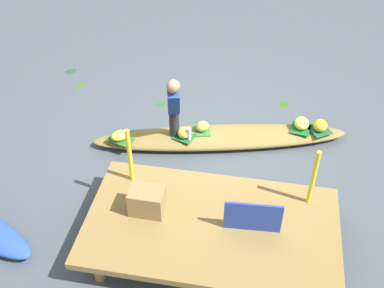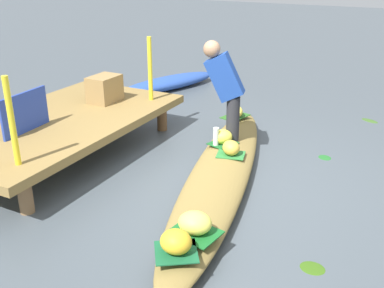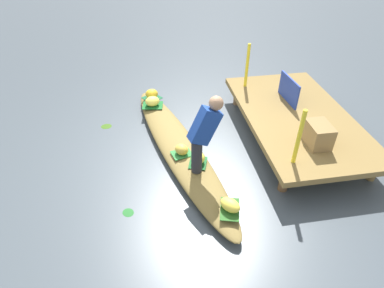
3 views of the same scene
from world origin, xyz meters
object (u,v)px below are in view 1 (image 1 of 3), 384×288
Objects in this scene: vendor_boat at (220,137)px; banana_bunch_4 at (202,126)px; banana_bunch_2 at (120,136)px; banana_bunch_3 at (184,133)px; produce_crate at (147,201)px; banana_bunch_1 at (320,125)px; market_banner at (253,217)px; water_bottle at (189,134)px; banana_bunch_0 at (302,123)px; vendor_person at (174,103)px.

vendor_boat is 0.36m from banana_bunch_4.
banana_bunch_3 is (-1.00, -0.25, 0.01)m from banana_bunch_2.
produce_crate reaches higher than vendor_boat.
vendor_boat is 1.65m from banana_bunch_1.
banana_bunch_1 is at bearing -114.36° from market_banner.
banana_bunch_3 is 1.86m from produce_crate.
market_banner reaches higher than water_bottle.
water_bottle reaches higher than banana_bunch_2.
vendor_boat is 1.65m from banana_bunch_2.
banana_bunch_0 is at bearing -164.00° from banana_bunch_2.
banana_bunch_2 is at bearing 14.41° from banana_bunch_1.
banana_bunch_2 is 1.35m from banana_bunch_4.
banana_bunch_2 is at bearing 16.00° from banana_bunch_0.
banana_bunch_1 is 1.10× the size of water_bottle.
banana_bunch_0 is at bearing -129.60° from produce_crate.
market_banner is at bearing 126.34° from vendor_person.
produce_crate is (0.39, 2.05, 0.33)m from banana_bunch_4.
banana_bunch_3 reaches higher than vendor_boat.
water_bottle is (2.07, 0.62, 0.02)m from banana_bunch_1.
banana_bunch_0 is 2.59m from market_banner.
banana_bunch_2 is at bearing 3.55° from vendor_boat.
banana_bunch_3 is 2.30m from market_banner.
market_banner is 1.35m from produce_crate.
banana_bunch_0 is 0.64× the size of produce_crate.
market_banner reaches higher than banana_bunch_0.
vendor_person is (-0.86, -0.19, 0.60)m from banana_bunch_2.
banana_bunch_2 is 1.03m from banana_bunch_3.
banana_bunch_0 is 1.23× the size of water_bottle.
banana_bunch_1 is 3.27m from banana_bunch_2.
market_banner is at bearing 69.15° from banana_bunch_1.
vendor_person is (2.01, 0.63, 0.59)m from banana_bunch_0.
vendor_person reaches higher than banana_bunch_4.
banana_bunch_1 is 1.12× the size of banana_bunch_4.
produce_crate is at bearing -6.88° from market_banner.
vendor_person reaches higher than produce_crate.
vendor_person is 5.32× the size of water_bottle.
produce_crate is at bearing 50.40° from banana_bunch_0.
banana_bunch_2 is 1.11m from water_bottle.
produce_crate is at bearing 58.13° from vendor_boat.
market_banner reaches higher than produce_crate.
vendor_person is 1.71× the size of market_banner.
produce_crate is (-0.02, 1.78, -0.27)m from vendor_person.
water_bottle is (0.47, 0.28, 0.22)m from vendor_boat.
banana_bunch_3 is (0.57, 0.22, 0.20)m from vendor_boat.
banana_bunch_4 is 0.32m from water_bottle.
vendor_boat is 1.36m from banana_bunch_0.
banana_bunch_4 is 2.36m from market_banner.
vendor_person is at bearing 33.50° from banana_bunch_4.
market_banner is at bearing 176.62° from produce_crate.
banana_bunch_2 is 1.30× the size of banana_bunch_3.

